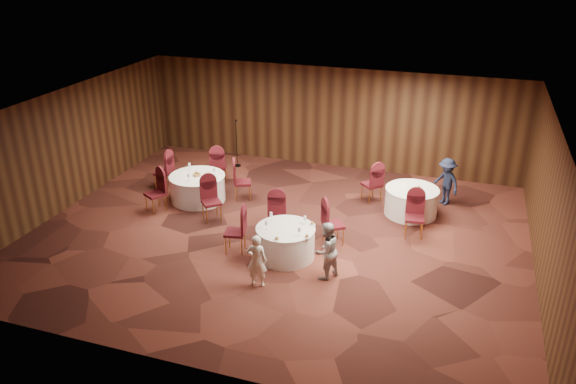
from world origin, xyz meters
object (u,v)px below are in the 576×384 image
(man_c, at_px, (446,182))
(woman_a, at_px, (257,261))
(table_right, at_px, (411,201))
(mic_stand, at_px, (237,153))
(woman_b, at_px, (326,251))
(table_left, at_px, (198,188))
(table_main, at_px, (286,242))

(man_c, bearing_deg, woman_a, -80.20)
(table_right, height_order, man_c, man_c)
(table_right, bearing_deg, mic_stand, 162.85)
(woman_a, distance_m, woman_b, 1.51)
(table_left, xyz_separation_m, woman_a, (3.14, -3.50, 0.23))
(woman_a, relative_size, woman_b, 0.91)
(table_left, bearing_deg, mic_stand, 89.69)
(table_left, bearing_deg, table_main, -33.10)
(table_main, height_order, woman_b, woman_b)
(table_right, xyz_separation_m, mic_stand, (-5.80, 1.79, 0.07))
(man_c, bearing_deg, mic_stand, -144.76)
(mic_stand, xyz_separation_m, woman_a, (3.13, -6.26, 0.15))
(woman_a, xyz_separation_m, man_c, (3.48, 5.43, 0.07))
(mic_stand, height_order, woman_b, mic_stand)
(table_left, height_order, mic_stand, mic_stand)
(mic_stand, distance_m, woman_a, 7.00)
(table_right, distance_m, woman_b, 3.97)
(table_left, bearing_deg, woman_b, -31.63)
(table_left, relative_size, table_right, 1.10)
(table_right, bearing_deg, man_c, 49.65)
(table_left, distance_m, woman_b, 5.22)
(man_c, bearing_deg, table_main, -86.23)
(table_right, height_order, woman_a, woman_a)
(table_left, bearing_deg, table_right, 9.55)
(table_right, distance_m, mic_stand, 6.07)
(table_left, distance_m, table_right, 5.89)
(table_left, bearing_deg, man_c, 16.24)
(woman_b, bearing_deg, woman_a, -26.31)
(table_main, xyz_separation_m, man_c, (3.29, 4.10, 0.29))
(table_left, height_order, woman_b, woman_b)
(table_right, xyz_separation_m, woman_b, (-1.38, -3.71, 0.28))
(table_left, xyz_separation_m, woman_b, (4.44, -2.73, 0.28))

